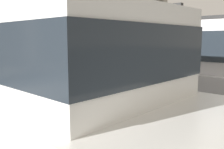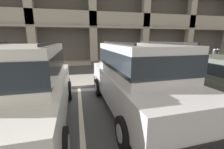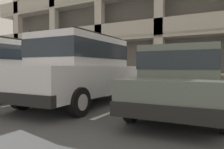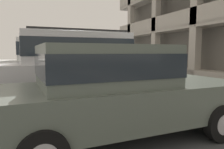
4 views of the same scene
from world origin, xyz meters
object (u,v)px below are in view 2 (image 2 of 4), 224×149
object	(u,v)px
red_sedan	(24,84)
parking_meter_near	(105,60)
parking_meter_far	(216,56)
silver_suv	(138,75)
dark_hatchback	(219,78)
parking_garage	(87,2)

from	to	relation	value
red_sedan	parking_meter_near	distance (m)	3.74
red_sedan	parking_meter_near	xyz separation A→B (m)	(2.46, 2.82, 0.11)
parking_meter_far	silver_suv	bearing A→B (deg)	-154.87
dark_hatchback	silver_suv	bearing A→B (deg)	178.02
parking_meter_near	parking_meter_far	world-z (taller)	parking_meter_far
red_sedan	dark_hatchback	world-z (taller)	red_sedan
silver_suv	parking_garage	distance (m)	14.77
dark_hatchback	parking_garage	size ratio (longest dim) A/B	0.14
red_sedan	dark_hatchback	bearing A→B (deg)	0.91
silver_suv	dark_hatchback	world-z (taller)	silver_suv
dark_hatchback	parking_garage	xyz separation A→B (m)	(-3.22, 13.92, 5.21)
silver_suv	parking_garage	size ratio (longest dim) A/B	0.15
red_sedan	silver_suv	bearing A→B (deg)	2.59
parking_meter_near	parking_garage	xyz separation A→B (m)	(0.17, 11.28, 4.84)
dark_hatchback	parking_meter_near	world-z (taller)	parking_meter_near
silver_suv	parking_meter_far	distance (m)	6.12
silver_suv	parking_meter_far	size ratio (longest dim) A/B	3.24
dark_hatchback	parking_meter_near	bearing A→B (deg)	140.04
parking_meter_near	parking_meter_far	bearing A→B (deg)	-0.44
red_sedan	parking_meter_near	world-z (taller)	red_sedan
red_sedan	parking_meter_near	size ratio (longest dim) A/B	3.32
dark_hatchback	parking_meter_far	xyz separation A→B (m)	(2.60, 2.60, 0.41)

